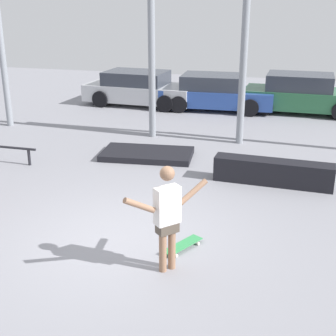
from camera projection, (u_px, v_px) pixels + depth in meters
name	position (u px, v px, depth m)	size (l,w,h in m)	color
ground_plane	(120.00, 238.00, 8.03)	(36.00, 36.00, 0.00)	gray
skateboarder	(167.00, 213.00, 6.80)	(1.02, 1.09, 1.67)	#8C664C
skateboard	(183.00, 245.00, 7.68)	(0.56, 0.80, 0.08)	#338C4C
grind_box	(273.00, 172.00, 10.30)	(2.58, 0.46, 0.55)	black
manual_pad	(147.00, 154.00, 12.11)	(2.32, 1.24, 0.15)	black
canopy_support_left	(71.00, 24.00, 13.45)	(5.01, 0.20, 5.22)	gray
parked_car_silver	(139.00, 89.00, 17.86)	(4.24, 2.11, 1.27)	#B7BABF
parked_car_blue	(216.00, 93.00, 17.13)	(4.11, 2.05, 1.27)	#284793
parked_car_green	(302.00, 94.00, 16.64)	(4.14, 1.98, 1.37)	#28603D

